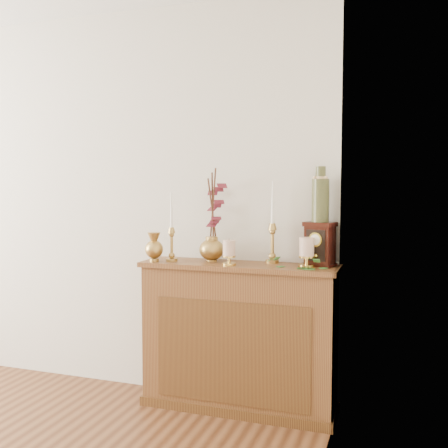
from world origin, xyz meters
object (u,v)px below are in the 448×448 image
at_px(ginger_jar, 215,219).
at_px(mantel_clock, 320,244).
at_px(candlestick_center, 272,236).
at_px(ceramic_vase, 320,197).
at_px(candlestick_left, 172,239).
at_px(bud_vase, 154,247).

relative_size(ginger_jar, mantel_clock, 2.24).
distance_m(candlestick_center, ceramic_vase, 0.39).
distance_m(candlestick_left, candlestick_center, 0.64).
height_order(candlestick_center, mantel_clock, candlestick_center).
bearing_deg(candlestick_center, mantel_clock, -4.52).
bearing_deg(ginger_jar, bud_vase, -153.71).
xyz_separation_m(ginger_jar, ceramic_vase, (0.67, -0.01, 0.15)).
relative_size(candlestick_center, bud_vase, 2.74).
xyz_separation_m(candlestick_center, ceramic_vase, (0.30, -0.02, 0.25)).
relative_size(candlestick_left, mantel_clock, 1.67).
distance_m(candlestick_left, ceramic_vase, 0.97).
relative_size(candlestick_left, ceramic_vase, 1.34).
bearing_deg(bud_vase, candlestick_center, 14.19).
distance_m(candlestick_left, ginger_jar, 0.31).
bearing_deg(candlestick_center, bud_vase, -165.81).
relative_size(bud_vase, ceramic_vase, 0.56).
distance_m(candlestick_left, bud_vase, 0.12).
height_order(candlestick_center, ceramic_vase, ceramic_vase).
height_order(candlestick_left, ginger_jar, ginger_jar).
distance_m(ginger_jar, mantel_clock, 0.69).
bearing_deg(candlestick_center, candlestick_left, -168.48).
xyz_separation_m(candlestick_center, ginger_jar, (-0.38, -0.01, 0.10)).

